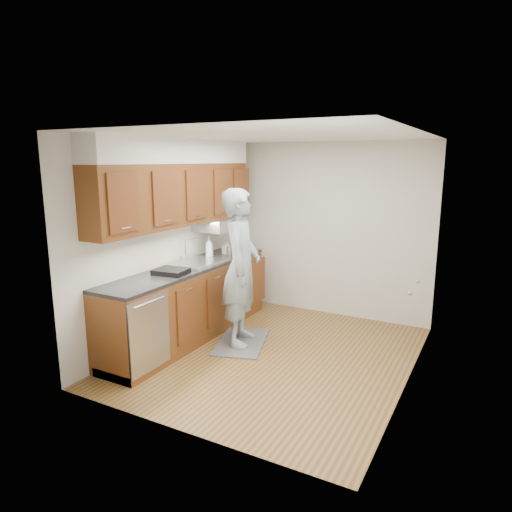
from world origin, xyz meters
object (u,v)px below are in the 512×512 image
at_px(dish_rack, 171,271).
at_px(soap_bottle_c, 228,246).
at_px(person, 241,257).
at_px(soap_bottle_a, 209,247).
at_px(steel_can, 229,251).
at_px(soap_bottle_b, 226,248).

bearing_deg(dish_rack, soap_bottle_c, 87.71).
height_order(person, soap_bottle_a, person).
height_order(soap_bottle_c, steel_can, soap_bottle_c).
height_order(person, steel_can, person).
bearing_deg(steel_can, dish_rack, -91.74).
height_order(steel_can, dish_rack, steel_can).
bearing_deg(soap_bottle_c, steel_can, -52.90).
xyz_separation_m(person, steel_can, (-0.58, 0.68, -0.10)).
bearing_deg(soap_bottle_a, dish_rack, -83.05).
bearing_deg(steel_can, person, -49.42).
bearing_deg(soap_bottle_b, steel_can, -26.18).
bearing_deg(person, steel_can, 22.27).
bearing_deg(person, soap_bottle_b, 24.41).
xyz_separation_m(steel_can, dish_rack, (-0.04, -1.24, -0.03)).
bearing_deg(soap_bottle_b, soap_bottle_a, -103.47).
distance_m(person, dish_rack, 0.85).
bearing_deg(dish_rack, person, 34.67).
height_order(soap_bottle_c, dish_rack, soap_bottle_c).
xyz_separation_m(person, soap_bottle_b, (-0.67, 0.72, -0.07)).
xyz_separation_m(soap_bottle_c, steel_can, (0.16, -0.22, -0.01)).
bearing_deg(soap_bottle_c, dish_rack, -85.10).
bearing_deg(dish_rack, soap_bottle_a, 89.75).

